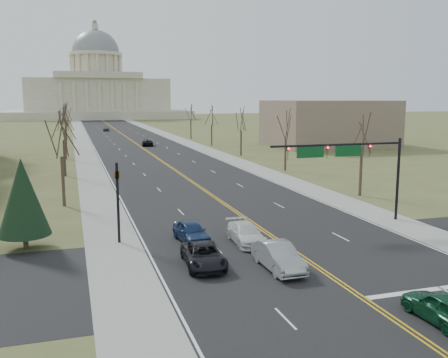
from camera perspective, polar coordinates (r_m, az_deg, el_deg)
ground at (r=29.22m, az=14.58°, el=-12.39°), size 600.00×600.00×0.00m
road at (r=134.19m, az=-10.87°, el=4.59°), size 20.00×380.00×0.01m
cross_road at (r=34.14m, az=9.24°, el=-8.99°), size 120.00×14.00×0.01m
sidewalk_left at (r=133.42m, az=-16.01°, el=4.37°), size 4.00×380.00×0.03m
sidewalk_right at (r=136.02m, az=-5.82°, el=4.77°), size 4.00×380.00×0.03m
center_line at (r=134.19m, az=-10.87°, el=4.59°), size 0.42×380.00×0.01m
edge_line_left at (r=133.48m, az=-15.06°, el=4.42°), size 0.15×380.00×0.01m
edge_line_right at (r=135.61m, az=-6.73°, el=4.74°), size 0.15×380.00×0.01m
stop_bar at (r=31.30m, az=23.54°, el=-11.37°), size 9.50×0.50×0.01m
capitol at (r=273.29m, az=-14.28°, el=9.77°), size 90.00×60.00×50.00m
signal_mast at (r=42.89m, az=13.94°, el=2.48°), size 12.12×0.44×7.20m
signal_left at (r=37.25m, az=-12.06°, el=-1.64°), size 0.32×0.36×6.00m
tree_r_0 at (r=55.93m, az=15.53°, el=4.76°), size 3.74×3.74×8.50m
tree_l_0 at (r=51.11m, az=-18.16°, el=4.68°), size 3.96×3.96×9.00m
tree_r_1 at (r=73.53m, az=7.10°, el=6.04°), size 3.74×3.74×8.50m
tree_l_1 at (r=71.07m, az=-17.93°, el=5.86°), size 3.96×3.96×9.00m
tree_r_2 at (r=92.12m, az=1.97°, el=6.75°), size 3.74×3.74×8.50m
tree_l_2 at (r=91.05m, az=-17.80°, el=6.53°), size 3.96×3.96×9.00m
tree_r_3 at (r=111.20m, az=-1.43°, el=7.19°), size 3.74×3.74×8.50m
tree_l_3 at (r=111.03m, az=-17.72°, el=6.95°), size 3.96×3.96×9.00m
tree_r_4 at (r=130.55m, az=-3.82°, el=7.48°), size 3.74×3.74×8.50m
tree_l_4 at (r=131.02m, az=-17.66°, el=7.25°), size 3.96×3.96×9.00m
conifer_l at (r=37.76m, az=-22.01°, el=-1.92°), size 3.64×3.64×6.50m
bldg_right_mass at (r=113.17m, az=11.81°, el=6.25°), size 25.00×20.00×10.00m
car_nb_inner_lead at (r=26.66m, az=23.70°, el=-13.27°), size 1.88×4.50×1.52m
car_sb_inner_lead at (r=31.68m, az=6.25°, el=-8.79°), size 1.83×5.08×1.67m
car_sb_outer_lead at (r=32.13m, az=-2.35°, el=-8.71°), size 2.67×5.25×1.42m
car_sb_inner_second at (r=37.04m, az=2.53°, el=-6.24°), size 2.16×5.03×1.44m
car_sb_outer_second at (r=37.34m, az=-3.76°, el=-6.03°), size 2.30×4.74×1.56m
car_far_nb at (r=112.61m, az=-8.74°, el=4.15°), size 3.09×5.53×1.46m
car_far_sb at (r=164.91m, az=-13.33°, el=5.62°), size 2.29×4.59×1.50m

